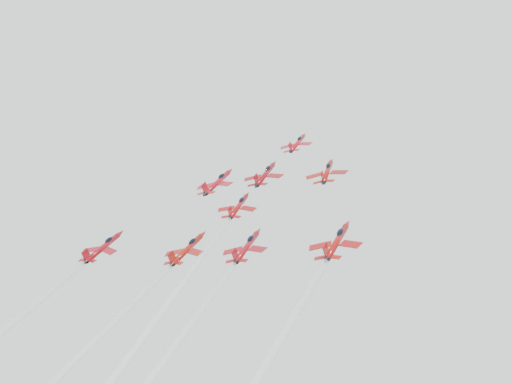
% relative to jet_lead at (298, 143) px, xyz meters
% --- Properties ---
extents(jet_lead, '(9.11, 11.24, 8.48)m').
position_rel_jet_lead_xyz_m(jet_lead, '(0.00, 0.00, 0.00)').
color(jet_lead, '#B2101D').
extents(jet_row2_left, '(10.56, 13.03, 9.83)m').
position_rel_jet_lead_xyz_m(jet_row2_left, '(-14.71, -16.00, -11.76)').
color(jet_row2_left, '#B0101B').
extents(jet_row2_center, '(10.35, 12.77, 9.64)m').
position_rel_jet_lead_xyz_m(jet_row2_center, '(-2.32, -14.36, -10.55)').
color(jet_row2_center, maroon).
extents(jet_row2_right, '(9.90, 12.22, 9.22)m').
position_rel_jet_lead_xyz_m(jet_row2_right, '(14.08, -15.76, -11.59)').
color(jet_row2_right, '#A1140F').
extents(jet_center, '(9.21, 81.44, 60.36)m').
position_rel_jet_lead_xyz_m(jet_center, '(-2.70, -63.03, -46.45)').
color(jet_center, '#A60F10').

